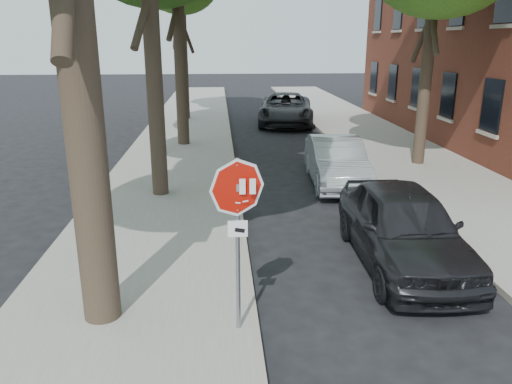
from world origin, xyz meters
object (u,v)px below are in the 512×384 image
at_px(stop_sign, 237,213).
at_px(car_a, 403,226).
at_px(car_d, 286,109).
at_px(car_b, 336,162).

relative_size(stop_sign, car_a, 0.57).
xyz_separation_m(stop_sign, car_a, (3.30, 2.29, -1.17)).
bearing_deg(car_d, car_a, -81.99).
distance_m(stop_sign, car_b, 8.72).
relative_size(stop_sign, car_d, 0.45).
bearing_deg(stop_sign, car_d, 80.42).
bearing_deg(car_d, stop_sign, -91.72).
height_order(stop_sign, car_d, stop_sign).
distance_m(car_a, car_d, 17.00).
distance_m(car_a, car_b, 5.68).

